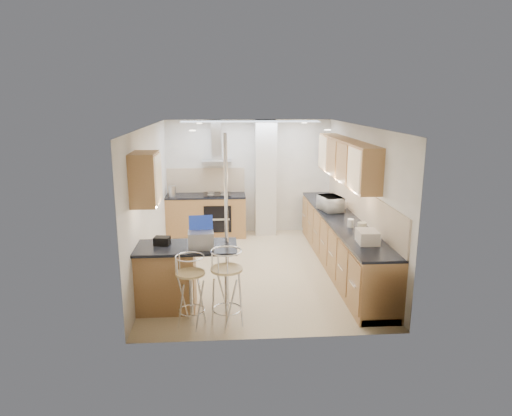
{
  "coord_description": "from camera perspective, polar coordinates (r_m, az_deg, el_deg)",
  "views": [
    {
      "loc": [
        -0.56,
        -7.57,
        2.95
      ],
      "look_at": [
        0.0,
        0.2,
        1.07
      ],
      "focal_mm": 32.0,
      "sensor_mm": 36.0,
      "label": 1
    }
  ],
  "objects": [
    {
      "name": "back_counter",
      "position": [
        9.99,
        -6.24,
        -0.93
      ],
      "size": [
        1.7,
        0.63,
        0.92
      ],
      "color": "#9D733F",
      "rests_on": "ground"
    },
    {
      "name": "bar_stool_end",
      "position": [
        6.05,
        -3.67,
        -10.0
      ],
      "size": [
        0.6,
        0.6,
        1.07
      ],
      "primitive_type": null,
      "rotation": [
        0.0,
        0.0,
        1.03
      ],
      "color": "tan",
      "rests_on": "ground"
    },
    {
      "name": "peninsula",
      "position": [
        6.63,
        -8.82,
        -8.52
      ],
      "size": [
        1.47,
        0.72,
        0.94
      ],
      "color": "#9D733F",
      "rests_on": "ground"
    },
    {
      "name": "jar_b",
      "position": [
        8.74,
        10.89,
        0.35
      ],
      "size": [
        0.13,
        0.13,
        0.14
      ],
      "primitive_type": "cylinder",
      "rotation": [
        0.0,
        0.0,
        0.15
      ],
      "color": "silver",
      "rests_on": "right_counter"
    },
    {
      "name": "laptop",
      "position": [
        6.3,
        -6.9,
        -3.99
      ],
      "size": [
        0.36,
        0.28,
        0.24
      ],
      "primitive_type": "cube",
      "rotation": [
        0.0,
        0.0,
        0.06
      ],
      "color": "#93959A",
      "rests_on": "peninsula"
    },
    {
      "name": "jar_d",
      "position": [
        7.52,
        11.74,
        -1.86
      ],
      "size": [
        0.11,
        0.11,
        0.13
      ],
      "primitive_type": "cylinder",
      "rotation": [
        0.0,
        0.0,
        0.13
      ],
      "color": "white",
      "rests_on": "right_counter"
    },
    {
      "name": "kettle",
      "position": [
        9.81,
        -10.43,
        2.09
      ],
      "size": [
        0.16,
        0.16,
        0.23
      ],
      "primitive_type": "cylinder",
      "color": "#BABDBF",
      "rests_on": "back_counter"
    },
    {
      "name": "bag",
      "position": [
        6.56,
        -11.67,
        -4.04
      ],
      "size": [
        0.23,
        0.19,
        0.12
      ],
      "primitive_type": "cube",
      "rotation": [
        0.0,
        0.0,
        -0.16
      ],
      "color": "black",
      "rests_on": "peninsula"
    },
    {
      "name": "microwave",
      "position": [
        8.51,
        9.32,
        0.55
      ],
      "size": [
        0.45,
        0.57,
        0.28
      ],
      "primitive_type": "imported",
      "rotation": [
        0.0,
        0.0,
        1.81
      ],
      "color": "white",
      "rests_on": "right_counter"
    },
    {
      "name": "jar_a",
      "position": [
        8.43,
        9.59,
        0.12
      ],
      "size": [
        0.16,
        0.16,
        0.19
      ],
      "primitive_type": "cylinder",
      "rotation": [
        0.0,
        0.0,
        -0.37
      ],
      "color": "silver",
      "rests_on": "right_counter"
    },
    {
      "name": "bread_bin",
      "position": [
        6.74,
        13.77,
        -3.52
      ],
      "size": [
        0.3,
        0.37,
        0.19
      ],
      "primitive_type": "cube",
      "rotation": [
        0.0,
        0.0,
        -0.05
      ],
      "color": "silver",
      "rests_on": "right_counter"
    },
    {
      "name": "bar_stool_near",
      "position": [
        6.12,
        -8.14,
        -10.22
      ],
      "size": [
        0.42,
        0.42,
        0.99
      ],
      "primitive_type": null,
      "rotation": [
        0.0,
        0.0,
        -0.04
      ],
      "color": "tan",
      "rests_on": "ground"
    },
    {
      "name": "ground",
      "position": [
        8.15,
        0.09,
        -7.66
      ],
      "size": [
        4.8,
        4.8,
        0.0
      ],
      "primitive_type": "plane",
      "color": "#C6B484",
      "rests_on": "ground"
    },
    {
      "name": "room_shell",
      "position": [
        8.12,
        2.19,
        3.58
      ],
      "size": [
        3.64,
        4.84,
        2.51
      ],
      "color": "white",
      "rests_on": "ground"
    },
    {
      "name": "jar_c",
      "position": [
        7.1,
        13.09,
        -2.56
      ],
      "size": [
        0.18,
        0.18,
        0.2
      ],
      "primitive_type": "cylinder",
      "rotation": [
        0.0,
        0.0,
        0.33
      ],
      "color": "beige",
      "rests_on": "right_counter"
    },
    {
      "name": "right_counter",
      "position": [
        8.23,
        10.59,
        -4.26
      ],
      "size": [
        0.63,
        4.4,
        0.92
      ],
      "color": "#9D733F",
      "rests_on": "ground"
    }
  ]
}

